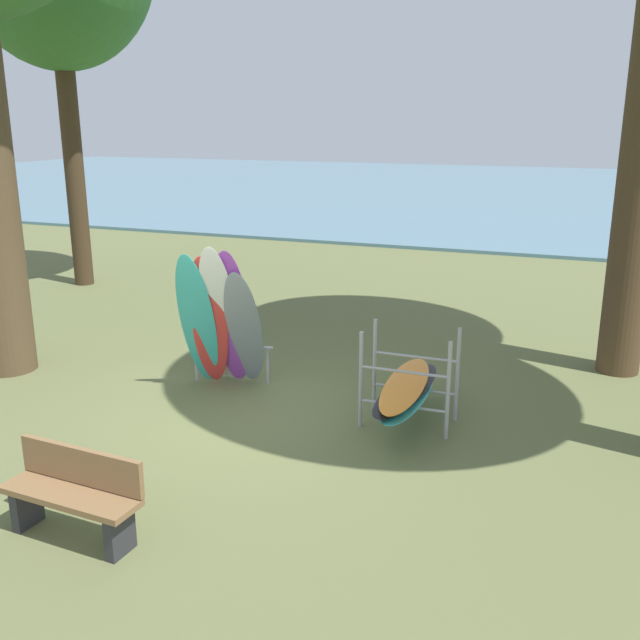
# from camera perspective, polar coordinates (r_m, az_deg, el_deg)

# --- Properties ---
(ground_plane) EXTENTS (80.00, 80.00, 0.00)m
(ground_plane) POSITION_cam_1_polar(r_m,az_deg,el_deg) (9.64, -6.72, -7.43)
(ground_plane) COLOR #60663D
(lake_water) EXTENTS (80.00, 36.00, 0.10)m
(lake_water) POSITION_cam_1_polar(r_m,az_deg,el_deg) (38.86, 14.84, 9.91)
(lake_water) COLOR slate
(lake_water) RESTS_ON ground
(leaning_board_pile) EXTENTS (1.26, 1.04, 2.16)m
(leaning_board_pile) POSITION_cam_1_polar(r_m,az_deg,el_deg) (10.22, -7.93, -0.11)
(leaning_board_pile) COLOR #38B2AD
(leaning_board_pile) RESTS_ON ground
(board_storage_rack) EXTENTS (1.15, 2.13, 1.25)m
(board_storage_rack) POSITION_cam_1_polar(r_m,az_deg,el_deg) (9.21, 6.92, -5.41)
(board_storage_rack) COLOR #9EA0A5
(board_storage_rack) RESTS_ON ground
(park_bench) EXTENTS (1.42, 0.50, 0.85)m
(park_bench) POSITION_cam_1_polar(r_m,az_deg,el_deg) (7.19, -18.97, -12.84)
(park_bench) COLOR #2D2D33
(park_bench) RESTS_ON ground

